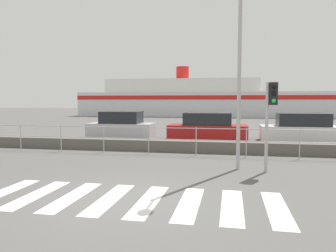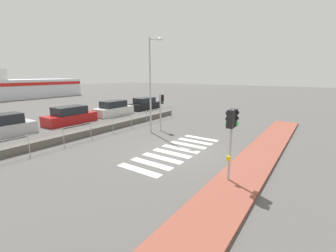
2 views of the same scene
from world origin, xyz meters
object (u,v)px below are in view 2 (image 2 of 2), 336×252
(traffic_light_far, at_px, (161,104))
(streetlamp, at_px, (152,76))
(traffic_light_near, at_px, (232,126))
(parked_car_red, at_px, (70,116))
(parked_car_white, at_px, (114,109))
(parked_car_silver, at_px, (3,127))
(parked_car_black, at_px, (145,104))

(traffic_light_far, bearing_deg, streetlamp, 174.78)
(traffic_light_near, relative_size, parked_car_red, 0.67)
(traffic_light_near, distance_m, parked_car_red, 15.78)
(parked_car_white, bearing_deg, traffic_light_far, -107.59)
(parked_car_red, distance_m, parked_car_white, 5.05)
(parked_car_silver, bearing_deg, parked_car_red, 0.00)
(parked_car_silver, bearing_deg, parked_car_white, -0.00)
(streetlamp, relative_size, parked_car_red, 1.53)
(parked_car_white, bearing_deg, traffic_light_near, -117.31)
(traffic_light_far, bearing_deg, parked_car_silver, 132.74)
(traffic_light_far, relative_size, parked_car_silver, 0.71)
(traffic_light_far, height_order, parked_car_silver, traffic_light_far)
(traffic_light_far, bearing_deg, traffic_light_near, -126.56)
(streetlamp, height_order, parked_car_silver, streetlamp)
(streetlamp, bearing_deg, parked_car_red, 100.61)
(traffic_light_far, relative_size, streetlamp, 0.41)
(parked_car_red, relative_size, parked_car_black, 1.02)
(parked_car_silver, height_order, parked_car_black, parked_car_silver)
(traffic_light_far, relative_size, parked_car_black, 0.64)
(streetlamp, bearing_deg, traffic_light_far, -5.22)
(parked_car_silver, xyz_separation_m, parked_car_white, (10.15, -0.00, -0.01))
(streetlamp, xyz_separation_m, parked_car_silver, (-6.61, 8.09, -3.44))
(parked_car_red, height_order, parked_car_black, parked_car_red)
(traffic_light_near, relative_size, parked_car_black, 0.69)
(traffic_light_near, distance_m, parked_car_white, 17.44)
(parked_car_black, bearing_deg, traffic_light_near, -130.10)
(parked_car_white, distance_m, parked_car_black, 5.02)
(parked_car_silver, xyz_separation_m, parked_car_black, (15.17, 0.00, -0.05))
(parked_car_silver, relative_size, parked_car_white, 0.89)
(traffic_light_near, bearing_deg, traffic_light_far, 53.44)
(traffic_light_near, distance_m, parked_car_silver, 15.66)
(traffic_light_far, bearing_deg, parked_car_red, 106.73)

